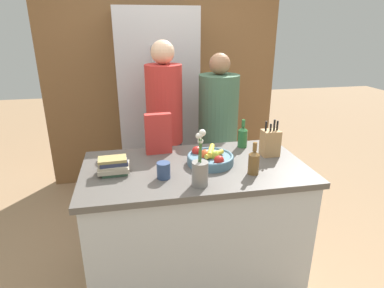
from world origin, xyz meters
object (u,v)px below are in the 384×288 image
object	(u,v)px
fruit_bowl	(210,158)
flower_vase	(200,169)
knife_block	(270,142)
person_in_blue	(218,131)
refrigerator	(158,106)
cereal_box	(158,134)
bottle_vinegar	(243,136)
book_stack	(114,166)
coffee_mug	(164,170)
bottle_oil	(254,162)
person_at_sink	(165,126)

from	to	relation	value
fruit_bowl	flower_vase	distance (m)	0.33
knife_block	person_in_blue	distance (m)	0.77
refrigerator	fruit_bowl	distance (m)	1.50
fruit_bowl	cereal_box	world-z (taller)	cereal_box
refrigerator	bottle_vinegar	bearing A→B (deg)	-66.05
book_stack	person_in_blue	size ratio (longest dim) A/B	0.13
flower_vase	person_in_blue	size ratio (longest dim) A/B	0.22
coffee_mug	bottle_oil	size ratio (longest dim) A/B	0.54
bottle_oil	person_in_blue	world-z (taller)	person_in_blue
flower_vase	cereal_box	world-z (taller)	flower_vase
bottle_vinegar	person_in_blue	distance (m)	0.55
refrigerator	flower_vase	xyz separation A→B (m)	(0.08, -1.78, 0.04)
knife_block	coffee_mug	world-z (taller)	knife_block
refrigerator	person_in_blue	size ratio (longest dim) A/B	1.25
person_at_sink	person_in_blue	bearing A→B (deg)	-16.84
flower_vase	person_in_blue	world-z (taller)	person_in_blue
bottle_oil	refrigerator	bearing A→B (deg)	104.88
book_stack	person_in_blue	world-z (taller)	person_in_blue
bottle_vinegar	person_at_sink	xyz separation A→B (m)	(-0.54, 0.53, -0.05)
cereal_box	bottle_vinegar	xyz separation A→B (m)	(0.65, 0.00, -0.06)
book_stack	bottle_oil	size ratio (longest dim) A/B	0.95
fruit_bowl	refrigerator	bearing A→B (deg)	98.29
fruit_bowl	bottle_vinegar	world-z (taller)	bottle_vinegar
flower_vase	bottle_vinegar	size ratio (longest dim) A/B	1.58
fruit_bowl	coffee_mug	xyz separation A→B (m)	(-0.33, -0.15, 0.01)
flower_vase	bottle_oil	bearing A→B (deg)	13.78
flower_vase	cereal_box	distance (m)	0.59
refrigerator	coffee_mug	size ratio (longest dim) A/B	17.54
book_stack	bottle_oil	xyz separation A→B (m)	(0.87, -0.17, 0.03)
bottle_oil	flower_vase	bearing A→B (deg)	-166.22
bottle_vinegar	book_stack	bearing A→B (deg)	-162.55
fruit_bowl	knife_block	bearing A→B (deg)	8.46
coffee_mug	bottle_oil	distance (m)	0.57
flower_vase	cereal_box	bearing A→B (deg)	108.64
refrigerator	person_in_blue	distance (m)	0.85
book_stack	person_at_sink	bearing A→B (deg)	63.24
knife_block	bottle_oil	xyz separation A→B (m)	(-0.23, -0.27, -0.01)
flower_vase	person_in_blue	distance (m)	1.18
knife_block	person_at_sink	distance (m)	1.00
refrigerator	person_at_sink	size ratio (longest dim) A/B	1.16
refrigerator	bottle_vinegar	distance (m)	1.33
knife_block	person_at_sink	xyz separation A→B (m)	(-0.68, 0.73, -0.06)
coffee_mug	person_at_sink	world-z (taller)	person_at_sink
cereal_box	bottle_vinegar	bearing A→B (deg)	0.17
knife_block	cereal_box	size ratio (longest dim) A/B	0.90
bottle_oil	coffee_mug	bearing A→B (deg)	174.93
flower_vase	bottle_oil	distance (m)	0.38
knife_block	flower_vase	distance (m)	0.70
book_stack	refrigerator	bearing A→B (deg)	74.48
bottle_vinegar	person_in_blue	xyz separation A→B (m)	(-0.05, 0.54, -0.12)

